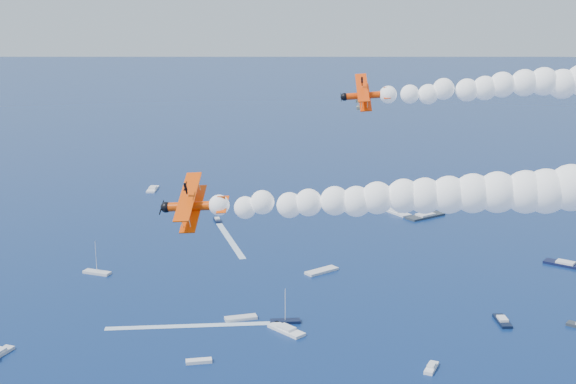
% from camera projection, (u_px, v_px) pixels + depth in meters
% --- Properties ---
extents(biplane_lead, '(8.84, 10.35, 7.68)m').
position_uv_depth(biplane_lead, '(366.00, 95.00, 106.89)').
color(biplane_lead, '#F33B05').
extents(biplane_trail, '(9.74, 11.70, 9.11)m').
position_uv_depth(biplane_trail, '(195.00, 206.00, 89.94)').
color(biplane_trail, '#F24505').
extents(smoke_trail_trail, '(64.74, 30.21, 11.22)m').
position_uv_depth(smoke_trail_trail, '(475.00, 194.00, 85.78)').
color(smoke_trail_trail, white).
extents(spectator_boats, '(233.64, 177.05, 0.70)m').
position_uv_depth(spectator_boats, '(420.00, 286.00, 203.39)').
color(spectator_boats, '#292F37').
rests_on(spectator_boats, ground).
extents(boat_wakes, '(161.07, 148.29, 0.04)m').
position_uv_depth(boat_wakes, '(262.00, 319.00, 183.31)').
color(boat_wakes, white).
rests_on(boat_wakes, ground).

